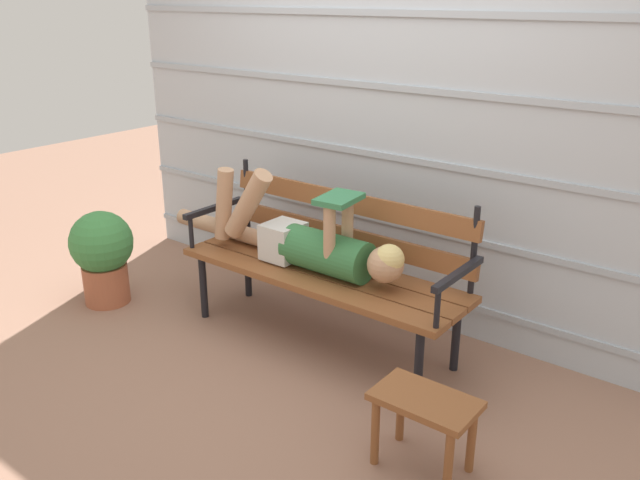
{
  "coord_description": "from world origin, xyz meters",
  "views": [
    {
      "loc": [
        2.05,
        -2.51,
        1.87
      ],
      "look_at": [
        0.0,
        0.12,
        0.62
      ],
      "focal_mm": 37.04,
      "sensor_mm": 36.0,
      "label": 1
    }
  ],
  "objects_px": {
    "park_bench": "(328,259)",
    "footstool": "(425,412)",
    "reclining_person": "(304,241)",
    "potted_plant": "(102,253)"
  },
  "relations": [
    {
      "from": "park_bench",
      "to": "reclining_person",
      "type": "xyz_separation_m",
      "value": [
        -0.11,
        -0.07,
        0.1
      ]
    },
    {
      "from": "park_bench",
      "to": "potted_plant",
      "type": "height_order",
      "value": "park_bench"
    },
    {
      "from": "park_bench",
      "to": "reclining_person",
      "type": "bearing_deg",
      "value": -147.3
    },
    {
      "from": "reclining_person",
      "to": "potted_plant",
      "type": "bearing_deg",
      "value": -161.37
    },
    {
      "from": "park_bench",
      "to": "footstool",
      "type": "relative_size",
      "value": 4.01
    },
    {
      "from": "footstool",
      "to": "potted_plant",
      "type": "distance_m",
      "value": 2.4
    },
    {
      "from": "park_bench",
      "to": "footstool",
      "type": "height_order",
      "value": "park_bench"
    },
    {
      "from": "reclining_person",
      "to": "footstool",
      "type": "height_order",
      "value": "reclining_person"
    },
    {
      "from": "footstool",
      "to": "potted_plant",
      "type": "xyz_separation_m",
      "value": [
        -2.39,
        0.15,
        0.07
      ]
    },
    {
      "from": "park_bench",
      "to": "potted_plant",
      "type": "relative_size",
      "value": 2.8
    }
  ]
}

